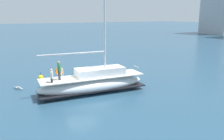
# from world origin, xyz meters

# --- Properties ---
(ground_plane) EXTENTS (400.00, 400.00, 0.00)m
(ground_plane) POSITION_xyz_m (0.00, 0.00, 0.00)
(ground_plane) COLOR #284C66
(main_sailboat) EXTENTS (3.51, 9.82, 13.74)m
(main_sailboat) POSITION_xyz_m (-0.14, 1.27, 0.91)
(main_sailboat) COLOR silver
(main_sailboat) RESTS_ON ground
(seagull) EXTENTS (1.18, 0.71, 0.18)m
(seagull) POSITION_xyz_m (-4.56, -4.34, 0.17)
(seagull) COLOR silver
(seagull) RESTS_ON ground
(mooring_buoy) EXTENTS (0.57, 0.57, 0.88)m
(mooring_buoy) POSITION_xyz_m (-7.02, -1.58, 0.17)
(mooring_buoy) COLOR yellow
(mooring_buoy) RESTS_ON ground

